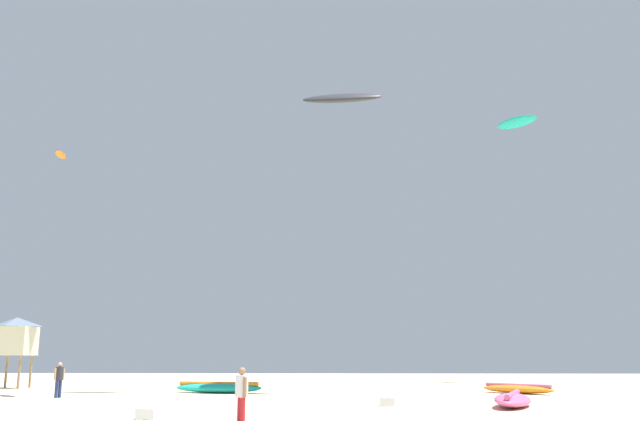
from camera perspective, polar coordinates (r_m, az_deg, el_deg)
person_foreground at (r=19.67m, az=-6.55°, el=-14.78°), size 0.36×0.46×1.59m
person_midground at (r=34.64m, az=-20.92°, el=-12.83°), size 0.36×0.45×1.60m
kite_grounded_near at (r=37.35m, az=16.16°, el=-14.09°), size 3.65×3.86×0.49m
kite_grounded_mid at (r=36.90m, az=-8.47°, el=-14.40°), size 4.91×2.40×0.61m
kite_grounded_far at (r=27.92m, az=15.77°, el=-14.93°), size 2.73×4.82×0.60m
lifeguard_tower at (r=45.50m, az=-24.02°, el=-9.52°), size 2.30×2.30×4.15m
cooler_box at (r=27.38m, az=5.61°, el=-15.60°), size 0.56×0.36×0.32m
gear_bag at (r=22.44m, az=-14.33°, el=-16.11°), size 0.56×0.36×0.32m
kite_aloft_2 at (r=60.33m, az=-20.80°, el=4.37°), size 1.07×2.45×0.33m
kite_aloft_3 at (r=39.09m, az=1.85°, el=9.35°), size 4.60×1.73×1.06m
kite_aloft_4 at (r=56.65m, az=16.08°, el=7.09°), size 3.13×3.13×0.87m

